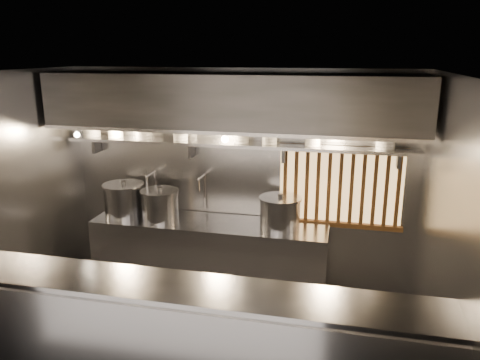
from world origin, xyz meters
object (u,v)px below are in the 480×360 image
at_px(heat_lamp, 75,130).
at_px(stock_pot_mid, 124,199).
at_px(stock_pot_left, 160,205).
at_px(pendant_bulb, 225,139).
at_px(stock_pot_right, 280,212).

relative_size(heat_lamp, stock_pot_mid, 0.58).
height_order(stock_pot_left, stock_pot_mid, stock_pot_mid).
distance_m(pendant_bulb, stock_pot_left, 1.21).
xyz_separation_m(stock_pot_left, stock_pot_right, (1.54, 0.06, -0.00)).
distance_m(heat_lamp, stock_pot_mid, 1.09).
distance_m(stock_pot_mid, stock_pot_right, 2.07).
xyz_separation_m(stock_pot_mid, stock_pot_right, (2.07, -0.01, -0.02)).
relative_size(heat_lamp, stock_pot_left, 0.53).
xyz_separation_m(pendant_bulb, stock_pot_left, (-0.84, -0.12, -0.86)).
bearing_deg(stock_pot_mid, stock_pot_left, -7.48).
height_order(heat_lamp, stock_pot_right, heat_lamp).
relative_size(stock_pot_mid, stock_pot_right, 1.04).
relative_size(stock_pot_left, stock_pot_right, 1.14).
height_order(heat_lamp, pendant_bulb, heat_lamp).
height_order(heat_lamp, stock_pot_left, heat_lamp).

